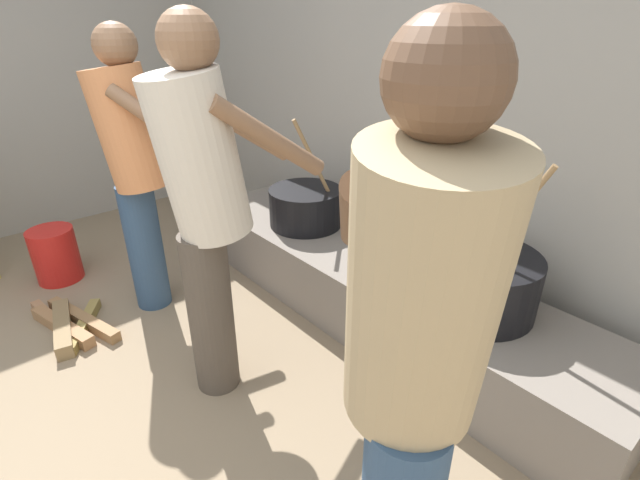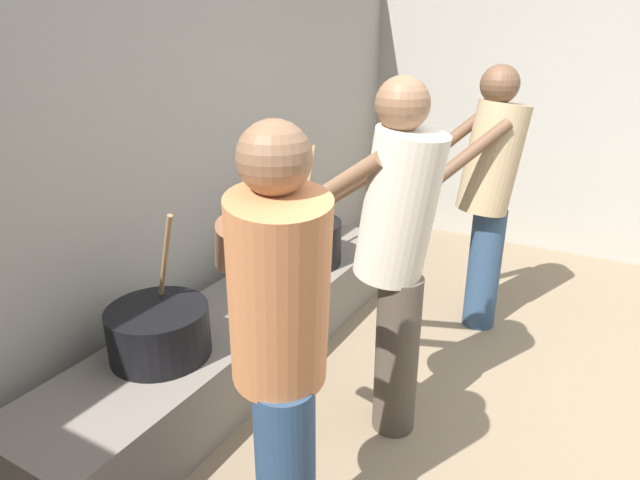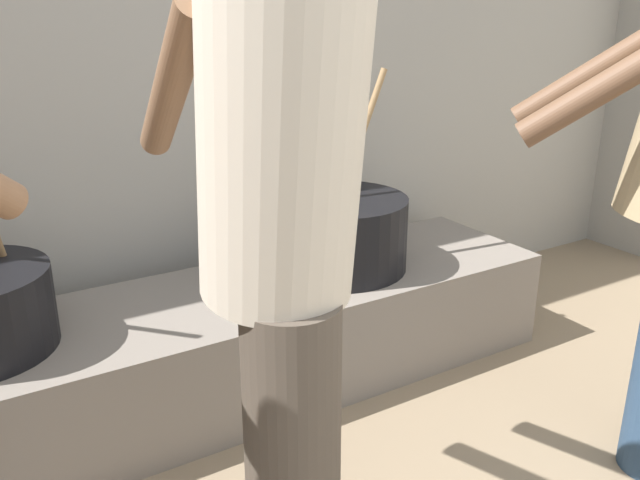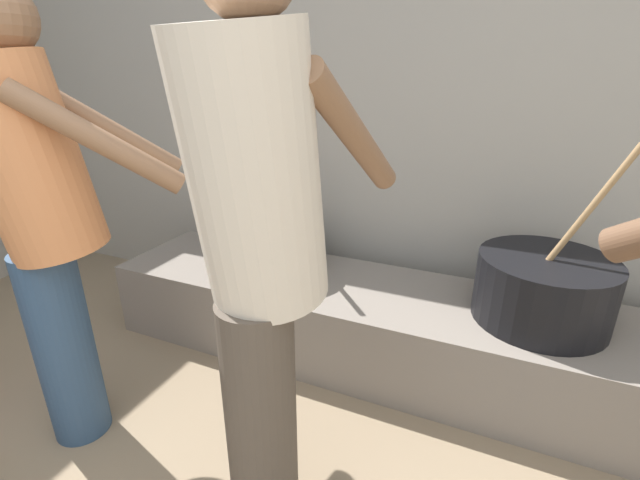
# 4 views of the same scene
# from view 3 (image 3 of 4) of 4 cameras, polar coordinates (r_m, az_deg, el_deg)

# --- Properties ---
(block_enclosure_rear) EXTENTS (5.71, 0.20, 2.29)m
(block_enclosure_rear) POSITION_cam_3_polar(r_m,az_deg,el_deg) (2.56, -17.10, 14.75)
(block_enclosure_rear) COLOR #9E998E
(block_enclosure_rear) RESTS_ON ground_plane
(hearth_ledge) EXTENTS (2.75, 0.60, 0.38)m
(hearth_ledge) POSITION_cam_3_polar(r_m,az_deg,el_deg) (2.35, -11.22, -9.65)
(hearth_ledge) COLOR slate
(hearth_ledge) RESTS_ON ground_plane
(cooking_pot_secondary) EXTENTS (0.52, 0.52, 0.72)m
(cooking_pot_secondary) POSITION_cam_3_polar(r_m,az_deg,el_deg) (2.49, 1.54, 0.66)
(cooking_pot_secondary) COLOR black
(cooking_pot_secondary) RESTS_ON hearth_ledge
(cook_in_cream_shirt) EXTENTS (0.40, 0.70, 1.63)m
(cook_in_cream_shirt) POSITION_cam_3_polar(r_m,az_deg,el_deg) (1.25, -3.26, 1.39)
(cook_in_cream_shirt) COLOR #4C4238
(cook_in_cream_shirt) RESTS_ON ground_plane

